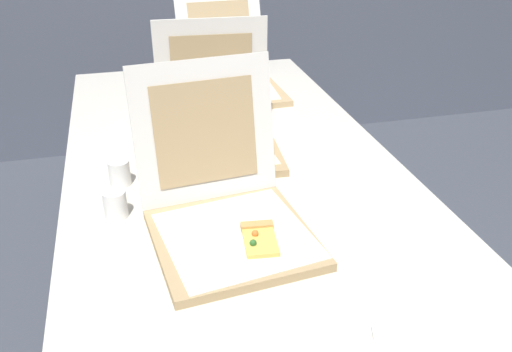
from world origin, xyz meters
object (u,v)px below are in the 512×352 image
(table, at_px, (237,184))
(pizza_box_middle, at_px, (218,133))
(cup_white_mid, at_px, (120,173))
(pizza_box_front, at_px, (228,214))
(cup_white_far, at_px, (152,119))
(pizza_box_back, at_px, (232,78))
(cup_white_near_center, at_px, (115,204))

(table, relative_size, pizza_box_middle, 5.38)
(cup_white_mid, bearing_deg, pizza_box_front, -51.51)
(cup_white_far, height_order, cup_white_mid, same)
(pizza_box_back, xyz_separation_m, cup_white_mid, (-0.45, -0.66, -0.02))
(table, distance_m, cup_white_mid, 0.34)
(cup_white_far, bearing_deg, pizza_box_middle, -48.51)
(cup_white_far, xyz_separation_m, cup_white_near_center, (-0.13, -0.52, 0.00))
(cup_white_far, bearing_deg, cup_white_mid, -108.18)
(pizza_box_front, bearing_deg, pizza_box_back, 71.53)
(table, bearing_deg, cup_white_near_center, -154.20)
(cup_white_far, bearing_deg, table, -60.06)
(pizza_box_middle, bearing_deg, cup_white_mid, -148.82)
(cup_white_near_center, bearing_deg, pizza_box_front, -28.38)
(pizza_box_middle, xyz_separation_m, cup_white_near_center, (-0.32, -0.32, -0.02))
(table, bearing_deg, pizza_box_middle, 98.71)
(cup_white_near_center, bearing_deg, cup_white_mid, 84.66)
(cup_white_mid, bearing_deg, cup_white_far, 71.82)
(pizza_box_back, bearing_deg, pizza_box_middle, -108.69)
(pizza_box_middle, distance_m, cup_white_near_center, 0.45)
(pizza_box_middle, relative_size, cup_white_mid, 5.33)
(cup_white_far, distance_m, cup_white_mid, 0.38)
(pizza_box_back, bearing_deg, cup_white_near_center, -121.73)
(table, distance_m, cup_white_near_center, 0.39)
(pizza_box_front, height_order, pizza_box_middle, pizza_box_middle)
(pizza_box_front, bearing_deg, pizza_box_middle, 76.18)
(pizza_box_middle, bearing_deg, pizza_box_back, 77.72)
(pizza_box_front, xyz_separation_m, cup_white_near_center, (-0.25, 0.14, -0.02))
(pizza_box_back, xyz_separation_m, cup_white_near_center, (-0.47, -0.82, -0.02))
(cup_white_near_center, bearing_deg, pizza_box_middle, 44.89)
(table, xyz_separation_m, pizza_box_middle, (-0.02, 0.15, 0.10))
(pizza_box_front, height_order, pizza_box_back, pizza_box_front)
(table, height_order, cup_white_far, cup_white_far)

